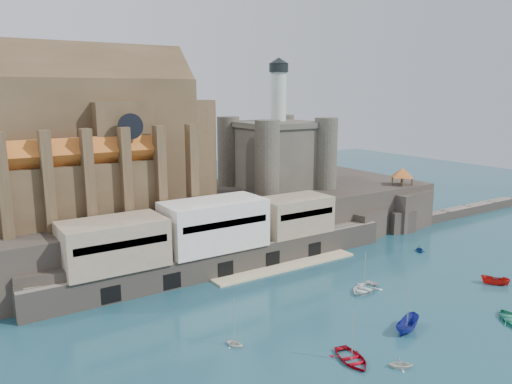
{
  "coord_description": "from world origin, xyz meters",
  "views": [
    {
      "loc": [
        -50.65,
        -51.72,
        31.87
      ],
      "look_at": [
        4.55,
        32.0,
        11.47
      ],
      "focal_mm": 35.0,
      "sensor_mm": 36.0,
      "label": 1
    }
  ],
  "objects_px": {
    "pavilion": "(403,174)",
    "boat_2": "(407,331)",
    "castle_keep": "(276,151)",
    "boat_1": "(400,368)",
    "boat_0": "(352,361)",
    "church": "(98,144)"
  },
  "relations": [
    {
      "from": "pavilion",
      "to": "boat_2",
      "type": "relative_size",
      "value": 1.15
    },
    {
      "from": "boat_1",
      "to": "boat_0",
      "type": "bearing_deg",
      "value": 78.12
    },
    {
      "from": "boat_1",
      "to": "church",
      "type": "bearing_deg",
      "value": 52.41
    },
    {
      "from": "church",
      "to": "boat_1",
      "type": "xyz_separation_m",
      "value": [
        16.92,
        -58.49,
        -22.13
      ]
    },
    {
      "from": "boat_0",
      "to": "church",
      "type": "bearing_deg",
      "value": 117.5
    },
    {
      "from": "castle_keep",
      "to": "pavilion",
      "type": "distance_m",
      "value": 30.5
    },
    {
      "from": "pavilion",
      "to": "boat_2",
      "type": "bearing_deg",
      "value": -138.21
    },
    {
      "from": "castle_keep",
      "to": "boat_1",
      "type": "distance_m",
      "value": 64.87
    },
    {
      "from": "castle_keep",
      "to": "boat_2",
      "type": "xyz_separation_m",
      "value": [
        -15.35,
        -51.97,
        -18.31
      ]
    },
    {
      "from": "church",
      "to": "castle_keep",
      "type": "xyz_separation_m",
      "value": [
        40.21,
        -0.78,
        -3.81
      ]
    },
    {
      "from": "pavilion",
      "to": "boat_1",
      "type": "bearing_deg",
      "value": -139.09
    },
    {
      "from": "pavilion",
      "to": "boat_2",
      "type": "xyz_separation_m",
      "value": [
        -41.27,
        -36.89,
        -12.73
      ]
    },
    {
      "from": "pavilion",
      "to": "boat_2",
      "type": "distance_m",
      "value": 56.8
    },
    {
      "from": "castle_keep",
      "to": "boat_1",
      "type": "xyz_separation_m",
      "value": [
        -23.28,
        -57.71,
        -18.31
      ]
    },
    {
      "from": "church",
      "to": "pavilion",
      "type": "height_order",
      "value": "church"
    },
    {
      "from": "castle_keep",
      "to": "boat_0",
      "type": "bearing_deg",
      "value": -116.81
    },
    {
      "from": "boat_1",
      "to": "boat_2",
      "type": "bearing_deg",
      "value": -17.85
    },
    {
      "from": "pavilion",
      "to": "boat_1",
      "type": "distance_m",
      "value": 66.34
    },
    {
      "from": "church",
      "to": "boat_2",
      "type": "distance_m",
      "value": 62.37
    },
    {
      "from": "boat_1",
      "to": "castle_keep",
      "type": "bearing_deg",
      "value": 14.3
    },
    {
      "from": "church",
      "to": "boat_2",
      "type": "height_order",
      "value": "church"
    },
    {
      "from": "church",
      "to": "castle_keep",
      "type": "distance_m",
      "value": 40.39
    }
  ]
}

